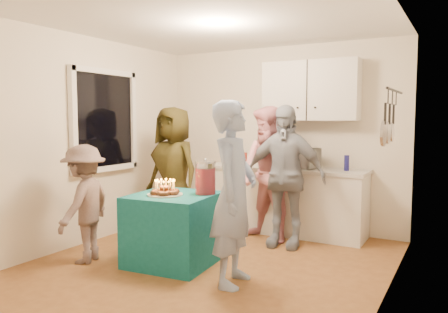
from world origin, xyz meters
The scene contains 19 objects.
floor centered at (0.00, 0.00, 0.00)m, with size 4.00×4.00×0.00m, color brown.
ceiling centered at (0.00, 0.00, 2.60)m, with size 4.00×4.00×0.00m, color white.
back_wall centered at (0.00, 2.00, 1.30)m, with size 3.60×3.60×0.00m, color silver.
left_wall centered at (-1.80, 0.00, 1.30)m, with size 4.00×4.00×0.00m, color silver.
right_wall centered at (1.80, 0.00, 1.30)m, with size 4.00×4.00×0.00m, color silver.
window_night centered at (-1.77, 0.30, 1.55)m, with size 0.04×1.00×1.20m, color black.
counter centered at (0.20, 1.70, 0.43)m, with size 2.20×0.58×0.86m, color white.
countertop centered at (0.20, 1.70, 0.89)m, with size 2.24×0.62×0.05m, color beige.
upper_cabinet centered at (0.50, 1.85, 1.95)m, with size 1.30×0.30×0.80m, color white.
pot_rack centered at (1.72, 0.70, 1.60)m, with size 0.12×1.00×0.60m, color black.
microwave centered at (0.41, 1.70, 1.05)m, with size 0.49×0.33×0.27m, color white.
party_table centered at (-0.36, -0.12, 0.38)m, with size 0.85×0.85×0.76m, color #0F5E69.
donut_cake centered at (-0.41, -0.21, 0.85)m, with size 0.38×0.38×0.18m, color #381C0C, non-canonical shape.
punch_jar centered at (-0.07, 0.07, 0.93)m, with size 0.22×0.22×0.34m, color red.
man_birthday centered at (0.48, -0.32, 0.87)m, with size 0.64×0.42×1.75m, color #94AAD7.
woman_back_left centered at (-1.10, 0.90, 0.87)m, with size 0.85×0.55×1.73m, color #4D4516.
woman_back_center centered at (0.19, 1.20, 0.87)m, with size 0.84×0.66×1.73m, color pink.
woman_back_right centered at (0.44, 1.08, 0.87)m, with size 1.02×0.43×1.74m, color #111E39.
child_near_left centered at (-1.25, -0.55, 0.65)m, with size 0.84×0.48×1.29m, color #5F4D4C.
Camera 1 is at (2.39, -3.91, 1.58)m, focal length 35.00 mm.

